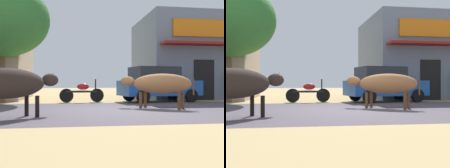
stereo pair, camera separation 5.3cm
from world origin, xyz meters
The scene contains 8 objects.
ground centered at (0.00, 0.00, 0.00)m, with size 80.00×80.00×0.00m, color tan.
asphalt_road centered at (0.00, 0.00, 0.00)m, with size 72.00×6.72×0.00m, color #4F4751.
storefront_right_club centered at (7.32, 7.65, 2.41)m, with size 8.56×6.67×4.81m.
roadside_tree centered at (-4.38, 4.35, 3.79)m, with size 4.30×4.30×5.52m.
parked_hatchback_car centered at (2.78, 3.79, 0.84)m, with size 3.96×2.31×1.64m.
parked_motorcycle centered at (-0.76, 3.91, 0.47)m, with size 2.04×0.28×1.07m.
cow_near_brown centered at (-2.83, -1.90, 0.88)m, with size 2.27×2.27×1.26m.
cow_far_dark centered at (1.79, 0.53, 0.86)m, with size 2.43×1.95×1.22m.
Camera 1 is at (-1.42, -9.19, 0.90)m, focal length 45.72 mm.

